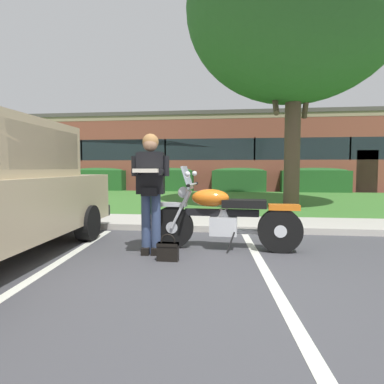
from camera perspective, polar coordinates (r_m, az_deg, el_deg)
The scene contains 15 objects.
ground_plane at distance 3.99m, azimuth 5.78°, elevation -13.80°, with size 140.00×140.00×0.00m, color #424247.
curb_strip at distance 6.51m, azimuth 6.38°, elevation -6.23°, with size 60.00×0.20×0.12m, color #B7B2A8.
concrete_walk at distance 7.35m, azimuth 6.48°, elevation -5.20°, with size 60.00×1.50×0.08m, color #B7B2A8.
grass_lawn at distance 12.47m, azimuth 6.79°, elevation -1.43°, with size 60.00×8.81×0.06m, color #3D752D.
stall_stripe_0 at distance 4.74m, azimuth -21.85°, elevation -11.10°, with size 0.12×4.40×0.01m, color silver.
stall_stripe_1 at distance 4.19m, azimuth 12.29°, elevation -12.91°, with size 0.12×4.40×0.01m, color silver.
motorcycle at distance 5.03m, azimuth 6.51°, elevation -4.32°, with size 2.24×0.82×1.26m.
rider_person at distance 4.75m, azimuth -7.07°, elevation 1.46°, with size 0.53×0.60×1.70m.
handbag at distance 4.50m, azimuth -4.12°, elevation -9.78°, with size 0.28×0.13×0.36m.
shade_tree at distance 11.51m, azimuth 17.10°, elevation 27.52°, with size 6.35×6.35×8.55m.
hedge_left at distance 18.49m, azimuth -15.59°, elevation 2.17°, with size 2.84×0.90×1.24m.
hedge_center_left at distance 17.40m, azimuth -4.31°, elevation 2.19°, with size 2.75×0.90×1.24m.
hedge_center_right at distance 17.05m, azimuth 7.95°, elevation 2.13°, with size 2.66×0.90×1.24m.
hedge_right at distance 17.49m, azimuth 20.14°, elevation 1.96°, with size 3.24×0.90×1.24m.
brick_building at distance 22.93m, azimuth 9.77°, elevation 6.20°, with size 27.38×11.26×4.17m.
Camera 1 is at (0.09, -3.79, 1.22)m, focal length 31.41 mm.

